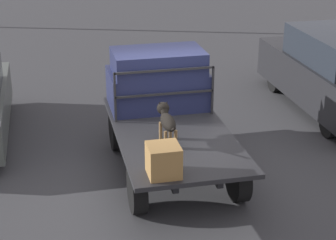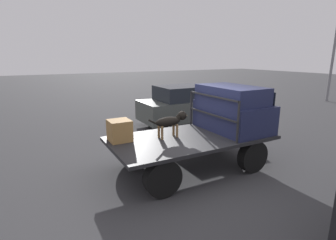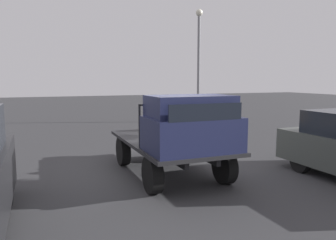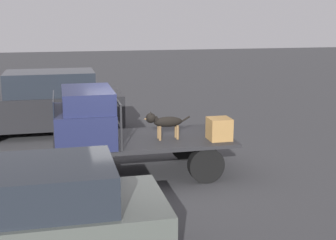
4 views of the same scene
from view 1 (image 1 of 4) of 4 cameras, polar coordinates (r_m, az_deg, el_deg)
name	(u,v)px [view 1 (image 1 of 4)]	position (r m, az deg, el deg)	size (l,w,h in m)	color
ground_plane	(172,171)	(10.82, 0.39, -5.25)	(80.00, 80.00, 0.00)	#38383A
flatbed_truck	(172,142)	(10.54, 0.40, -2.21)	(4.06, 2.09, 0.87)	black
truck_cab	(158,79)	(11.44, -1.07, 4.14)	(1.29, 1.97, 1.20)	#1E2347
truck_headboard	(165,86)	(10.77, -0.33, 3.45)	(0.04, 1.97, 0.99)	#232326
dog	(167,119)	(9.85, -0.14, 0.06)	(1.08, 0.24, 0.66)	brown
cargo_crate	(164,160)	(8.75, -0.45, -4.11)	(0.50, 0.50, 0.50)	olive
parked_pickup_far	(334,73)	(14.01, 16.55, 4.65)	(4.90, 1.89, 1.97)	black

